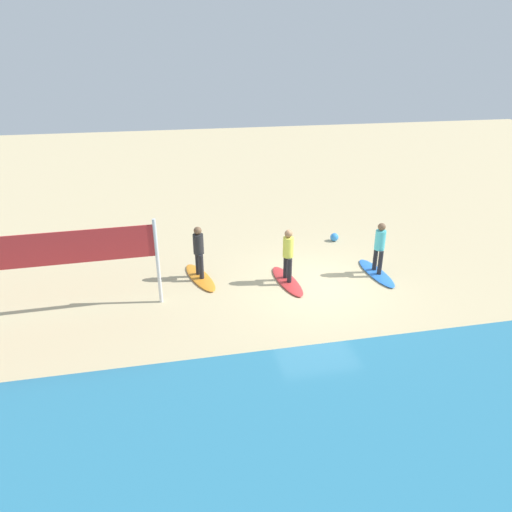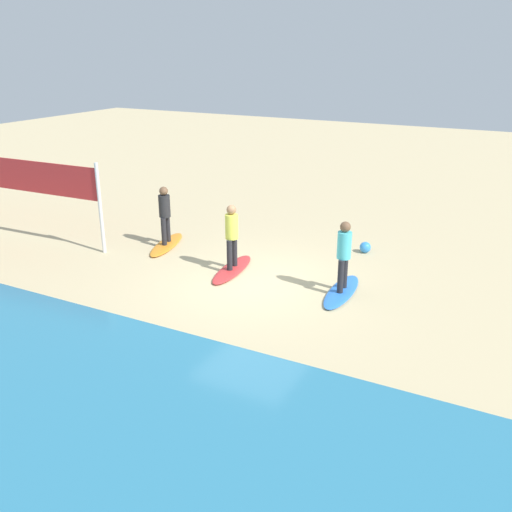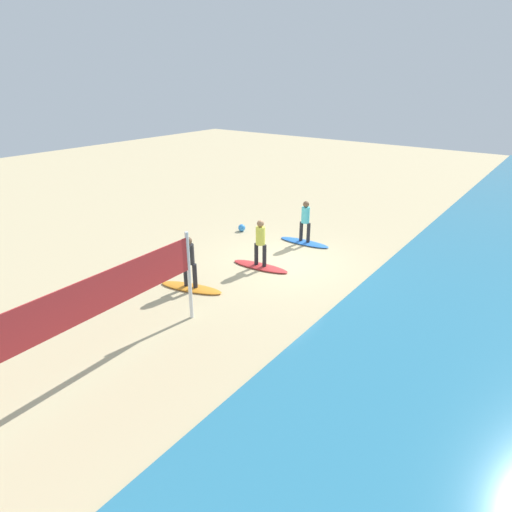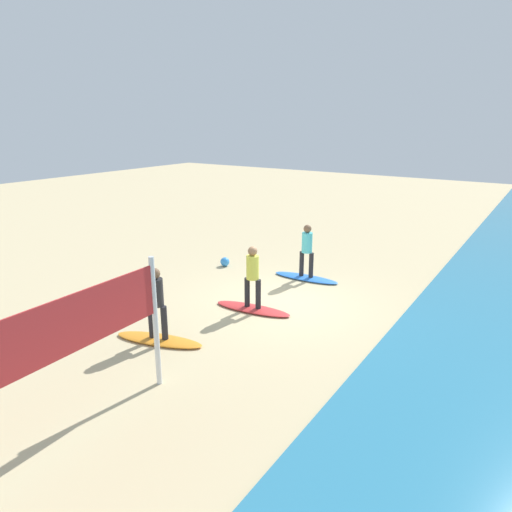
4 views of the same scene
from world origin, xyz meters
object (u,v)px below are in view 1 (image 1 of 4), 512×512
Objects in this scene: surfboard_orange at (200,277)px; surfer_orange at (199,248)px; surfer_red at (288,252)px; surfer_blue at (380,244)px; surfboard_blue at (376,273)px; surfboard_red at (287,281)px; beach_ball at (334,237)px.

surfboard_orange is 1.28× the size of surfer_orange.
surfer_red is at bearing 57.86° from surfboard_orange.
surfer_red is (2.93, -0.03, 0.00)m from surfer_blue.
surfer_red is 2.72m from surfer_orange.
surfboard_blue is 1.00× the size of surfboard_red.
surfer_red reaches higher than surfboard_orange.
surfer_blue is 3.09m from surfboard_red.
beach_ball is at bearing 131.09° from surfboard_red.
surfboard_blue is 0.99m from surfer_blue.
surfer_red reaches higher than surfboard_red.
surfboard_blue is at bearing 0.00° from surfer_blue.
surfer_blue is 3.05m from beach_ball.
surfer_blue is at bearing 171.75° from surfer_orange.
beach_ball is (0.35, -2.90, -0.88)m from surfer_blue.
surfboard_blue is 1.00× the size of surfboard_orange.
surfboard_red is 6.84× the size of beach_ball.
surfer_blue reaches higher than beach_ball.
surfboard_red is (2.93, -0.03, 0.00)m from surfboard_blue.
surfer_orange is at bearing -113.54° from surfboard_red.
surfboard_blue is at bearing 179.47° from surfer_red.
surfer_red is 3.96m from beach_ball.
surfer_blue reaches higher than surfboard_red.
surfer_red is 5.34× the size of beach_ball.
surfer_red is 0.78× the size of surfboard_orange.
surfboard_orange is (2.61, -0.78, -0.99)m from surfer_red.
surfboard_red and surfboard_orange have the same top height.
surfer_blue is 2.93m from surfer_red.
surfboard_blue is 2.92m from beach_ball.
surfboard_red is at bearing -0.53° from surfer_blue.
beach_ball reaches higher than surfboard_orange.
beach_ball is at bearing -158.00° from surfer_orange.
surfer_red is at bearing -0.53° from surfer_blue.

